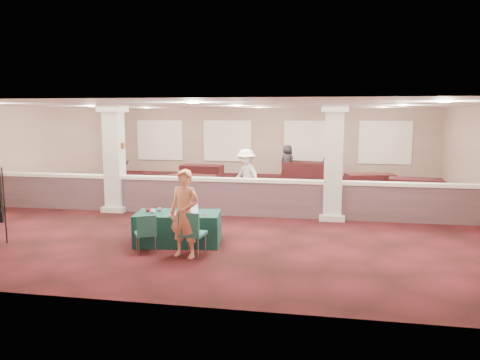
% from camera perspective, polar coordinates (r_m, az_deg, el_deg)
% --- Properties ---
extents(ground, '(16.00, 16.00, 0.00)m').
position_cam_1_polar(ground, '(15.21, -0.33, -3.09)').
color(ground, '#491218').
rests_on(ground, ground).
extents(wall_back, '(16.00, 0.04, 3.20)m').
position_cam_1_polar(wall_back, '(22.87, 3.40, 4.74)').
color(wall_back, '#896C5E').
rests_on(wall_back, ground).
extents(wall_front, '(16.00, 0.04, 3.20)m').
position_cam_1_polar(wall_front, '(7.34, -12.03, -2.83)').
color(wall_front, '#896C5E').
rests_on(wall_front, ground).
extents(wall_left, '(0.04, 16.00, 3.20)m').
position_cam_1_polar(wall_left, '(18.24, -25.90, 3.05)').
color(wall_left, '#896C5E').
rests_on(wall_left, ground).
extents(ceiling, '(16.00, 16.00, 0.02)m').
position_cam_1_polar(ceiling, '(14.92, -0.34, 9.05)').
color(ceiling, white).
rests_on(ceiling, wall_back).
extents(partition_wall, '(15.60, 0.28, 1.10)m').
position_cam_1_polar(partition_wall, '(13.66, -1.50, -1.97)').
color(partition_wall, '#4F353C').
rests_on(partition_wall, ground).
extents(column_left, '(0.72, 0.72, 3.20)m').
position_cam_1_polar(column_left, '(14.64, -15.07, 2.66)').
color(column_left, beige).
rests_on(column_left, ground).
extents(column_right, '(0.72, 0.72, 3.20)m').
position_cam_1_polar(column_right, '(13.23, 11.31, 2.22)').
color(column_right, beige).
rests_on(column_right, ground).
extents(sconce_left, '(0.12, 0.12, 0.18)m').
position_cam_1_polar(sconce_left, '(14.73, -16.11, 4.07)').
color(sconce_left, brown).
rests_on(sconce_left, column_left).
extents(sconce_right, '(0.12, 0.12, 0.18)m').
position_cam_1_polar(sconce_right, '(14.49, -14.12, 4.08)').
color(sconce_right, brown).
rests_on(sconce_right, column_left).
extents(near_table, '(2.01, 1.19, 0.73)m').
position_cam_1_polar(near_table, '(10.81, -7.56, -5.88)').
color(near_table, '#0D322C').
rests_on(near_table, ground).
extents(conf_chair_main, '(0.54, 0.54, 0.96)m').
position_cam_1_polar(conf_chair_main, '(9.80, -5.96, -6.11)').
color(conf_chair_main, '#1F5C56').
rests_on(conf_chair_main, ground).
extents(conf_chair_side, '(0.58, 0.58, 0.85)m').
position_cam_1_polar(conf_chair_side, '(10.19, -11.38, -6.06)').
color(conf_chair_side, '#1F5C56').
rests_on(conf_chair_side, ground).
extents(woman, '(0.75, 0.59, 1.84)m').
position_cam_1_polar(woman, '(9.72, -6.76, -4.10)').
color(woman, tan).
rests_on(woman, ground).
extents(far_table_front_left, '(2.13, 1.58, 0.78)m').
position_cam_1_polar(far_table_front_left, '(16.22, -10.41, -1.12)').
color(far_table_front_left, black).
rests_on(far_table_front_left, ground).
extents(far_table_front_center, '(1.94, 1.26, 0.73)m').
position_cam_1_polar(far_table_front_center, '(17.12, -5.94, -0.63)').
color(far_table_front_center, black).
rests_on(far_table_front_center, ground).
extents(far_table_front_right, '(1.89, 1.16, 0.72)m').
position_cam_1_polar(far_table_front_right, '(17.36, 20.57, -1.00)').
color(far_table_front_right, black).
rests_on(far_table_front_right, ground).
extents(far_table_back_left, '(1.82, 0.97, 0.72)m').
position_cam_1_polar(far_table_back_left, '(20.43, -4.67, 0.82)').
color(far_table_back_left, black).
rests_on(far_table_back_left, ground).
extents(far_table_back_center, '(2.23, 1.61, 0.82)m').
position_cam_1_polar(far_table_back_center, '(20.92, 8.18, 1.07)').
color(far_table_back_center, black).
rests_on(far_table_back_center, ground).
extents(far_table_back_right, '(1.89, 1.27, 0.70)m').
position_cam_1_polar(far_table_back_right, '(18.28, 15.48, -0.36)').
color(far_table_back_right, black).
rests_on(far_table_back_right, ground).
extents(attendee_a, '(0.94, 0.59, 1.85)m').
position_cam_1_polar(attendee_a, '(19.32, -14.62, 1.84)').
color(attendee_a, black).
rests_on(attendee_a, ground).
extents(attendee_b, '(1.21, 1.13, 1.79)m').
position_cam_1_polar(attendee_b, '(15.59, 0.75, 0.51)').
color(attendee_b, silver).
rests_on(attendee_b, ground).
extents(attendee_c, '(1.03, 0.81, 1.58)m').
position_cam_1_polar(attendee_c, '(20.77, 11.05, 2.01)').
color(attendee_c, black).
rests_on(attendee_c, ground).
extents(attendee_d, '(0.87, 0.78, 1.56)m').
position_cam_1_polar(attendee_d, '(21.03, 5.78, 2.17)').
color(attendee_d, black).
rests_on(attendee_d, ground).
extents(laptop_base, '(0.36, 0.27, 0.02)m').
position_cam_1_polar(laptop_base, '(10.63, -6.05, -4.03)').
color(laptop_base, silver).
rests_on(laptop_base, near_table).
extents(laptop_screen, '(0.33, 0.06, 0.22)m').
position_cam_1_polar(laptop_screen, '(10.72, -5.97, -3.28)').
color(laptop_screen, silver).
rests_on(laptop_screen, near_table).
extents(screen_glow, '(0.30, 0.04, 0.19)m').
position_cam_1_polar(screen_glow, '(10.71, -5.97, -3.37)').
color(screen_glow, '#D0E1FA').
rests_on(screen_glow, near_table).
extents(knitting, '(0.44, 0.35, 0.03)m').
position_cam_1_polar(knitting, '(10.48, -7.57, -4.20)').
color(knitting, '#BF4A1E').
rests_on(knitting, near_table).
extents(yarn_cream, '(0.11, 0.11, 0.11)m').
position_cam_1_polar(yarn_cream, '(10.73, -10.59, -3.76)').
color(yarn_cream, beige).
rests_on(yarn_cream, near_table).
extents(yarn_red, '(0.10, 0.10, 0.10)m').
position_cam_1_polar(yarn_red, '(10.91, -11.17, -3.60)').
color(yarn_red, maroon).
rests_on(yarn_red, near_table).
extents(yarn_grey, '(0.10, 0.10, 0.10)m').
position_cam_1_polar(yarn_grey, '(10.92, -9.81, -3.55)').
color(yarn_grey, '#515055').
rests_on(yarn_grey, near_table).
extents(scissors, '(0.12, 0.05, 0.01)m').
position_cam_1_polar(scissors, '(10.36, -4.33, -4.35)').
color(scissors, red).
rests_on(scissors, near_table).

